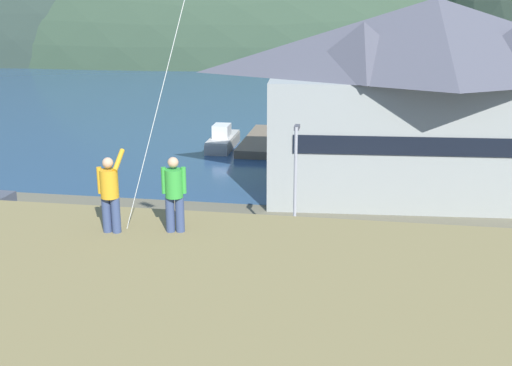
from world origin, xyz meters
TOP-DOWN VIEW (x-y plane):
  - ground_plane at (0.00, 0.00)m, footprint 600.00×600.00m
  - parking_lot_pad at (0.00, 5.00)m, footprint 40.00×20.00m
  - bay_water at (0.00, 60.00)m, footprint 360.00×84.00m
  - far_hill_east_peak at (-73.71, 114.07)m, footprint 146.76×54.00m
  - far_hill_center_saddle at (-43.23, 117.00)m, footprint 149.66×58.44m
  - harbor_lodge at (9.79, 22.73)m, footprint 22.53×13.36m
  - wharf_dock at (-2.92, 34.68)m, footprint 3.20×10.98m
  - moored_boat_wharfside at (-6.21, 32.77)m, footprint 2.00×6.05m
  - parked_car_corner_spot at (-4.58, 0.85)m, footprint 4.34×2.33m
  - parked_car_back_row_left at (0.22, 7.09)m, footprint 4.23×2.12m
  - parked_car_lone_by_shed at (3.97, 0.65)m, footprint 4.31×2.28m
  - parking_light_pole at (2.36, 10.56)m, footprint 0.24×0.78m
  - person_kite_flyer at (-0.06, -6.66)m, footprint 0.52×0.66m
  - person_companion at (1.35, -6.40)m, footprint 0.54×0.40m

SIDE VIEW (x-z plane):
  - ground_plane at x=0.00m, z-range 0.00..0.00m
  - far_hill_east_peak at x=-73.71m, z-range -38.06..38.06m
  - far_hill_center_saddle at x=-43.23m, z-range -31.09..31.09m
  - bay_water at x=0.00m, z-range 0.00..0.03m
  - parking_lot_pad at x=0.00m, z-range 0.00..0.10m
  - wharf_dock at x=-2.92m, z-range 0.00..0.70m
  - moored_boat_wharfside at x=-6.21m, z-range -0.36..1.80m
  - parked_car_corner_spot at x=-4.58m, z-range 0.15..1.97m
  - parked_car_back_row_left at x=0.22m, z-range 0.15..1.97m
  - parked_car_lone_by_shed at x=3.97m, z-range 0.15..1.97m
  - parking_light_pole at x=2.36m, z-range 0.63..7.13m
  - harbor_lodge at x=9.79m, z-range 0.45..13.01m
  - person_companion at x=1.35m, z-range 7.56..9.30m
  - person_kite_flyer at x=-0.06m, z-range 7.52..9.38m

